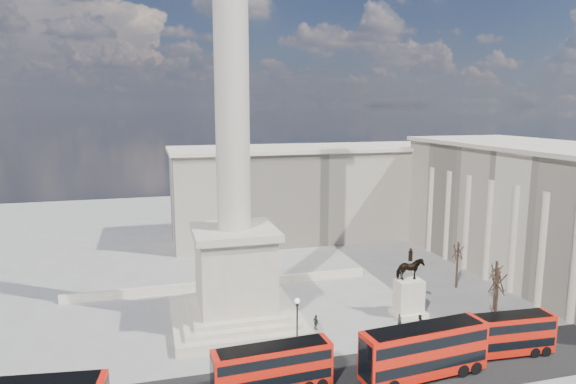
{
  "coord_description": "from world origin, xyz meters",
  "views": [
    {
      "loc": [
        -8.72,
        -48.83,
        23.89
      ],
      "look_at": [
        5.08,
        1.46,
        15.12
      ],
      "focal_mm": 32.0,
      "sensor_mm": 36.0,
      "label": 1
    }
  ],
  "objects_px": {
    "pedestrian_walking": "(399,321)",
    "pedestrian_crossing": "(316,322)",
    "nelsons_column": "(234,209)",
    "red_bus_b": "(273,368)",
    "victorian_lamp": "(297,323)",
    "red_bus_c": "(425,351)",
    "equestrian_statue": "(409,292)",
    "pedestrian_standing": "(419,323)",
    "red_bus_d": "(504,334)"
  },
  "relations": [
    {
      "from": "red_bus_b",
      "to": "pedestrian_standing",
      "type": "distance_m",
      "value": 19.22
    },
    {
      "from": "red_bus_c",
      "to": "pedestrian_walking",
      "type": "relative_size",
      "value": 7.79
    },
    {
      "from": "red_bus_b",
      "to": "victorian_lamp",
      "type": "bearing_deg",
      "value": 51.27
    },
    {
      "from": "pedestrian_walking",
      "to": "pedestrian_standing",
      "type": "height_order",
      "value": "pedestrian_standing"
    },
    {
      "from": "nelsons_column",
      "to": "red_bus_c",
      "type": "height_order",
      "value": "nelsons_column"
    },
    {
      "from": "red_bus_c",
      "to": "pedestrian_crossing",
      "type": "xyz_separation_m",
      "value": [
        -6.2,
        11.82,
        -1.67
      ]
    },
    {
      "from": "equestrian_statue",
      "to": "pedestrian_standing",
      "type": "relative_size",
      "value": 4.13
    },
    {
      "from": "red_bus_c",
      "to": "pedestrian_walking",
      "type": "xyz_separation_m",
      "value": [
        2.79,
        9.98,
        -1.74
      ]
    },
    {
      "from": "pedestrian_walking",
      "to": "pedestrian_crossing",
      "type": "distance_m",
      "value": 9.17
    },
    {
      "from": "red_bus_d",
      "to": "nelsons_column",
      "type": "bearing_deg",
      "value": 151.77
    },
    {
      "from": "nelsons_column",
      "to": "pedestrian_standing",
      "type": "distance_m",
      "value": 23.33
    },
    {
      "from": "red_bus_d",
      "to": "pedestrian_walking",
      "type": "bearing_deg",
      "value": 131.88
    },
    {
      "from": "nelsons_column",
      "to": "pedestrian_crossing",
      "type": "bearing_deg",
      "value": -28.48
    },
    {
      "from": "nelsons_column",
      "to": "pedestrian_walking",
      "type": "relative_size",
      "value": 32.25
    },
    {
      "from": "red_bus_d",
      "to": "equestrian_statue",
      "type": "xyz_separation_m",
      "value": [
        -4.02,
        11.28,
        0.61
      ]
    },
    {
      "from": "victorian_lamp",
      "to": "pedestrian_walking",
      "type": "height_order",
      "value": "victorian_lamp"
    },
    {
      "from": "red_bus_b",
      "to": "pedestrian_standing",
      "type": "relative_size",
      "value": 5.32
    },
    {
      "from": "pedestrian_walking",
      "to": "pedestrian_crossing",
      "type": "relative_size",
      "value": 0.91
    },
    {
      "from": "red_bus_b",
      "to": "pedestrian_crossing",
      "type": "xyz_separation_m",
      "value": [
        7.31,
        10.55,
        -1.31
      ]
    },
    {
      "from": "red_bus_c",
      "to": "red_bus_d",
      "type": "bearing_deg",
      "value": 4.11
    },
    {
      "from": "nelsons_column",
      "to": "red_bus_c",
      "type": "bearing_deg",
      "value": -48.72
    },
    {
      "from": "equestrian_statue",
      "to": "pedestrian_walking",
      "type": "distance_m",
      "value": 4.39
    },
    {
      "from": "red_bus_b",
      "to": "red_bus_c",
      "type": "bearing_deg",
      "value": -8.74
    },
    {
      "from": "pedestrian_crossing",
      "to": "red_bus_b",
      "type": "bearing_deg",
      "value": 127.91
    },
    {
      "from": "pedestrian_walking",
      "to": "pedestrian_standing",
      "type": "bearing_deg",
      "value": -56.14
    },
    {
      "from": "red_bus_d",
      "to": "pedestrian_crossing",
      "type": "height_order",
      "value": "red_bus_d"
    },
    {
      "from": "equestrian_statue",
      "to": "pedestrian_walking",
      "type": "xyz_separation_m",
      "value": [
        -2.64,
        -2.9,
        -1.98
      ]
    },
    {
      "from": "red_bus_d",
      "to": "pedestrian_walking",
      "type": "xyz_separation_m",
      "value": [
        -6.66,
        8.38,
        -1.37
      ]
    },
    {
      "from": "victorian_lamp",
      "to": "equestrian_statue",
      "type": "bearing_deg",
      "value": 23.17
    },
    {
      "from": "pedestrian_crossing",
      "to": "red_bus_d",
      "type": "bearing_deg",
      "value": -140.54
    },
    {
      "from": "red_bus_b",
      "to": "pedestrian_walking",
      "type": "relative_size",
      "value": 6.65
    },
    {
      "from": "red_bus_b",
      "to": "red_bus_d",
      "type": "xyz_separation_m",
      "value": [
        22.96,
        0.33,
        -0.02
      ]
    },
    {
      "from": "victorian_lamp",
      "to": "pedestrian_crossing",
      "type": "height_order",
      "value": "victorian_lamp"
    },
    {
      "from": "victorian_lamp",
      "to": "pedestrian_crossing",
      "type": "bearing_deg",
      "value": 55.91
    },
    {
      "from": "pedestrian_crossing",
      "to": "victorian_lamp",
      "type": "bearing_deg",
      "value": 128.53
    },
    {
      "from": "red_bus_d",
      "to": "pedestrian_crossing",
      "type": "distance_m",
      "value": 18.74
    },
    {
      "from": "victorian_lamp",
      "to": "equestrian_statue",
      "type": "xyz_separation_m",
      "value": [
        15.36,
        6.57,
        -0.8
      ]
    },
    {
      "from": "pedestrian_crossing",
      "to": "equestrian_statue",
      "type": "bearing_deg",
      "value": -102.18
    },
    {
      "from": "equestrian_statue",
      "to": "victorian_lamp",
      "type": "bearing_deg",
      "value": -156.83
    },
    {
      "from": "nelsons_column",
      "to": "pedestrian_walking",
      "type": "height_order",
      "value": "nelsons_column"
    },
    {
      "from": "red_bus_d",
      "to": "pedestrian_crossing",
      "type": "xyz_separation_m",
      "value": [
        -15.65,
        10.22,
        -1.3
      ]
    },
    {
      "from": "red_bus_c",
      "to": "equestrian_statue",
      "type": "relative_size",
      "value": 1.51
    },
    {
      "from": "red_bus_c",
      "to": "pedestrian_crossing",
      "type": "distance_m",
      "value": 13.45
    },
    {
      "from": "red_bus_b",
      "to": "red_bus_c",
      "type": "distance_m",
      "value": 13.57
    },
    {
      "from": "red_bus_c",
      "to": "nelsons_column",
      "type": "bearing_deg",
      "value": 125.76
    },
    {
      "from": "equestrian_statue",
      "to": "pedestrian_crossing",
      "type": "height_order",
      "value": "equestrian_statue"
    },
    {
      "from": "victorian_lamp",
      "to": "pedestrian_standing",
      "type": "distance_m",
      "value": 14.62
    },
    {
      "from": "red_bus_b",
      "to": "pedestrian_walking",
      "type": "height_order",
      "value": "red_bus_b"
    },
    {
      "from": "victorian_lamp",
      "to": "equestrian_statue",
      "type": "distance_m",
      "value": 16.72
    },
    {
      "from": "victorian_lamp",
      "to": "pedestrian_walking",
      "type": "xyz_separation_m",
      "value": [
        12.72,
        3.67,
        -2.78
      ]
    }
  ]
}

